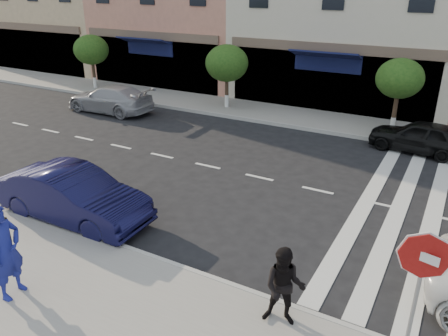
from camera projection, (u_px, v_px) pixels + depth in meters
ground at (194, 233)px, 11.25m from camera, size 120.00×120.00×0.00m
sidewalk_near at (85, 322)px, 8.21m from camera, size 60.00×4.50×0.15m
sidewalk_far at (324, 121)px, 20.04m from camera, size 60.00×3.00×0.15m
street_tree_wa at (91, 50)px, 25.29m from camera, size 2.00×2.00×3.05m
street_tree_wb at (227, 63)px, 21.25m from camera, size 2.10×2.10×3.06m
street_tree_c at (400, 79)px, 17.64m from camera, size 1.90×1.90×3.04m
stop_sign at (422, 268)px, 6.76m from camera, size 0.82×0.23×2.38m
photographer at (6, 251)px, 8.46m from camera, size 0.58×0.79×2.01m
walker at (284, 287)px, 7.81m from camera, size 0.89×0.78×1.57m
car_near_mid at (73, 196)px, 11.63m from camera, size 4.41×1.63×1.44m
car_far_left at (110, 99)px, 21.51m from camera, size 4.60×1.96×1.32m
car_far_mid at (420, 136)px, 16.39m from camera, size 3.79×1.89×1.24m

